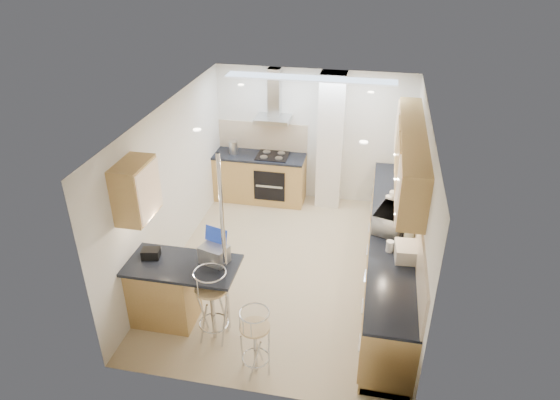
% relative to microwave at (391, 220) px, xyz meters
% --- Properties ---
extents(ground, '(4.80, 4.80, 0.00)m').
position_rel_microwave_xyz_m(ground, '(-1.45, 0.07, -1.07)').
color(ground, '#D2B38C').
rests_on(ground, ground).
extents(room_shell, '(3.64, 4.84, 2.51)m').
position_rel_microwave_xyz_m(room_shell, '(-1.13, 0.44, 0.47)').
color(room_shell, white).
rests_on(room_shell, ground).
extents(right_counter, '(0.63, 4.40, 0.92)m').
position_rel_microwave_xyz_m(right_counter, '(0.05, 0.07, -0.61)').
color(right_counter, '#B58C48').
rests_on(right_counter, ground).
extents(back_counter, '(1.70, 0.63, 0.92)m').
position_rel_microwave_xyz_m(back_counter, '(-2.40, 2.17, -0.61)').
color(back_counter, '#B58C48').
rests_on(back_counter, ground).
extents(peninsula, '(1.47, 0.72, 0.94)m').
position_rel_microwave_xyz_m(peninsula, '(-2.58, -1.38, -0.60)').
color(peninsula, '#B58C48').
rests_on(peninsula, ground).
extents(microwave, '(0.53, 0.65, 0.31)m').
position_rel_microwave_xyz_m(microwave, '(0.00, 0.00, 0.00)').
color(microwave, white).
rests_on(microwave, right_counter).
extents(laptop, '(0.39, 0.33, 0.23)m').
position_rel_microwave_xyz_m(laptop, '(-2.16, -1.25, -0.02)').
color(laptop, '#999DA1').
rests_on(laptop, peninsula).
extents(bag, '(0.25, 0.20, 0.12)m').
position_rel_microwave_xyz_m(bag, '(-2.99, -1.31, -0.07)').
color(bag, black).
rests_on(bag, peninsula).
extents(bar_stool_near, '(0.56, 0.56, 1.05)m').
position_rel_microwave_xyz_m(bar_stool_near, '(-2.11, -1.59, -0.55)').
color(bar_stool_near, tan).
rests_on(bar_stool_near, ground).
extents(bar_stool_end, '(0.51, 0.51, 0.90)m').
position_rel_microwave_xyz_m(bar_stool_end, '(-1.46, -2.02, -0.62)').
color(bar_stool_end, tan).
rests_on(bar_stool_end, ground).
extents(jar_a, '(0.16, 0.16, 0.19)m').
position_rel_microwave_xyz_m(jar_a, '(0.03, 0.80, -0.06)').
color(jar_a, beige).
rests_on(jar_a, right_counter).
extents(jar_b, '(0.12, 0.12, 0.13)m').
position_rel_microwave_xyz_m(jar_b, '(-0.03, 0.75, -0.09)').
color(jar_b, beige).
rests_on(jar_b, right_counter).
extents(jar_c, '(0.15, 0.15, 0.20)m').
position_rel_microwave_xyz_m(jar_c, '(0.24, -0.28, -0.06)').
color(jar_c, beige).
rests_on(jar_c, right_counter).
extents(jar_d, '(0.12, 0.12, 0.15)m').
position_rel_microwave_xyz_m(jar_d, '(-0.00, -0.54, -0.08)').
color(jar_d, white).
rests_on(jar_d, right_counter).
extents(bread_bin, '(0.31, 0.38, 0.19)m').
position_rel_microwave_xyz_m(bread_bin, '(0.20, -0.66, -0.06)').
color(bread_bin, beige).
rests_on(bread_bin, right_counter).
extents(kettle, '(0.16, 0.16, 0.24)m').
position_rel_microwave_xyz_m(kettle, '(-2.90, 2.15, -0.03)').
color(kettle, '#B4B8B9').
rests_on(kettle, back_counter).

